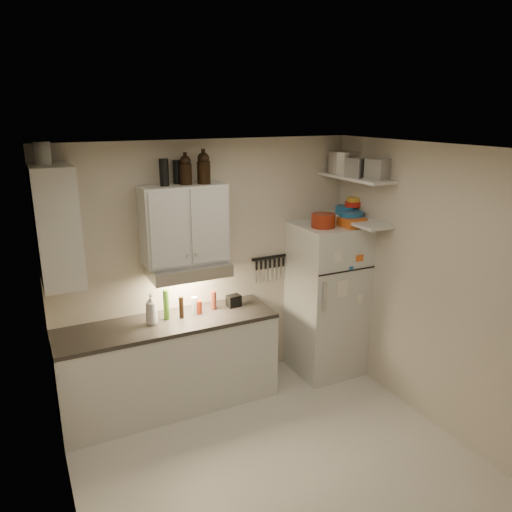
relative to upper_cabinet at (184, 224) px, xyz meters
name	(u,v)px	position (x,y,z in m)	size (l,w,h in m)	color
floor	(276,462)	(0.30, -1.33, -1.84)	(3.20, 3.00, 0.02)	beige
ceiling	(281,148)	(0.30, -1.33, 0.78)	(3.20, 3.00, 0.02)	white
back_wall	(208,267)	(0.30, 0.18, -0.53)	(3.20, 0.02, 2.60)	#BFB6A3
left_wall	(57,365)	(-1.31, -1.33, -0.53)	(0.02, 3.00, 2.60)	#BFB6A3
right_wall	(433,289)	(1.91, -1.33, -0.53)	(0.02, 3.00, 2.60)	#BFB6A3
base_cabinet	(170,366)	(-0.25, -0.14, -1.39)	(2.10, 0.60, 0.88)	silver
countertop	(167,323)	(-0.25, -0.14, -0.93)	(2.10, 0.62, 0.04)	#2D2927
upper_cabinet	(184,224)	(0.00, 0.00, 0.00)	(0.80, 0.33, 0.75)	silver
side_cabinet	(57,226)	(-1.14, -0.14, 0.12)	(0.33, 0.55, 1.00)	silver
range_hood	(188,269)	(0.00, -0.06, -0.44)	(0.76, 0.46, 0.12)	silver
fridge	(327,299)	(1.55, -0.18, -0.98)	(0.70, 0.68, 1.70)	silver
shelf_hi	(356,178)	(1.75, -0.31, 0.38)	(0.30, 0.95, 0.03)	silver
shelf_lo	(353,220)	(1.75, -0.31, -0.07)	(0.30, 0.95, 0.03)	silver
knife_strip	(269,257)	(1.00, 0.15, -0.51)	(0.42, 0.02, 0.03)	black
dutch_oven	(323,220)	(1.41, -0.25, -0.05)	(0.25, 0.25, 0.14)	maroon
book_stack	(351,222)	(1.70, -0.34, -0.08)	(0.22, 0.28, 0.09)	#D95D1B
spice_jar	(337,220)	(1.61, -0.22, -0.07)	(0.06, 0.06, 0.10)	silver
stock_pot	(343,162)	(1.79, -0.03, 0.50)	(0.32, 0.32, 0.23)	silver
tin_a	(357,168)	(1.70, -0.39, 0.49)	(0.19, 0.17, 0.19)	#AAAAAD
tin_b	(379,169)	(1.81, -0.58, 0.49)	(0.20, 0.20, 0.20)	#AAAAAD
bowl_teal	(345,210)	(1.81, -0.09, -0.01)	(0.22, 0.22, 0.09)	#1B5C95
bowl_orange	(353,204)	(1.86, -0.15, 0.07)	(0.18, 0.18, 0.05)	red
bowl_yellow	(353,199)	(1.86, -0.15, 0.11)	(0.14, 0.14, 0.04)	gold
plates	(350,215)	(1.74, -0.27, -0.02)	(0.27, 0.27, 0.07)	#1B5C95
growler_a	(186,170)	(0.03, -0.01, 0.51)	(0.12, 0.12, 0.27)	black
growler_b	(204,168)	(0.20, -0.03, 0.52)	(0.13, 0.13, 0.30)	black
thermos_a	(177,172)	(-0.02, 0.07, 0.48)	(0.08, 0.08, 0.22)	black
thermos_b	(164,172)	(-0.17, -0.02, 0.50)	(0.09, 0.09, 0.25)	black
side_jar	(42,153)	(-1.18, -0.09, 0.71)	(0.13, 0.13, 0.18)	silver
soap_bottle	(151,307)	(-0.40, -0.13, -0.74)	(0.13, 0.13, 0.34)	silver
pepper_mill	(213,300)	(0.26, -0.04, -0.81)	(0.06, 0.06, 0.19)	maroon
oil_bottle	(166,305)	(-0.24, -0.08, -0.76)	(0.06, 0.06, 0.30)	#3D711C
vinegar_bottle	(181,307)	(-0.10, -0.11, -0.80)	(0.05, 0.05, 0.22)	black
clear_bottle	(195,305)	(0.05, -0.07, -0.82)	(0.06, 0.06, 0.18)	silver
red_jar	(199,307)	(0.09, -0.08, -0.84)	(0.07, 0.07, 0.14)	maroon
caddy	(234,301)	(0.48, -0.06, -0.85)	(0.14, 0.10, 0.12)	black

